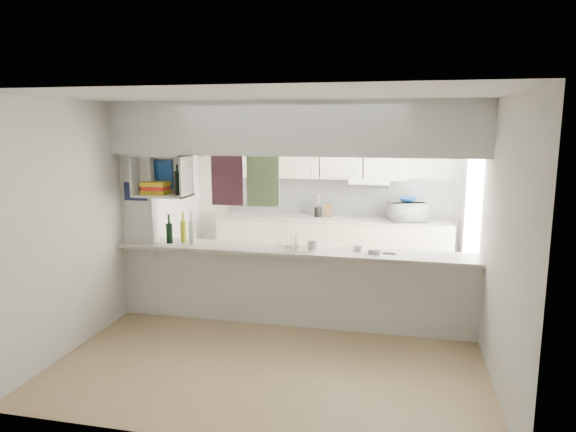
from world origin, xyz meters
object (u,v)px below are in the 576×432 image
(bowl, at_px, (408,200))
(wine_bottles, at_px, (182,232))
(dish_rack, at_px, (294,242))
(microwave, at_px, (407,211))

(bowl, bearing_deg, wine_bottles, -141.71)
(dish_rack, bearing_deg, wine_bottles, 165.92)
(bowl, height_order, dish_rack, bowl)
(dish_rack, bearing_deg, microwave, 45.76)
(dish_rack, relative_size, wine_bottles, 1.16)
(microwave, relative_size, bowl, 2.07)
(microwave, height_order, wine_bottles, wine_bottles)
(bowl, relative_size, dish_rack, 0.56)
(microwave, bearing_deg, wine_bottles, 18.00)
(bowl, xyz_separation_m, wine_bottles, (-2.69, -2.12, -0.18))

